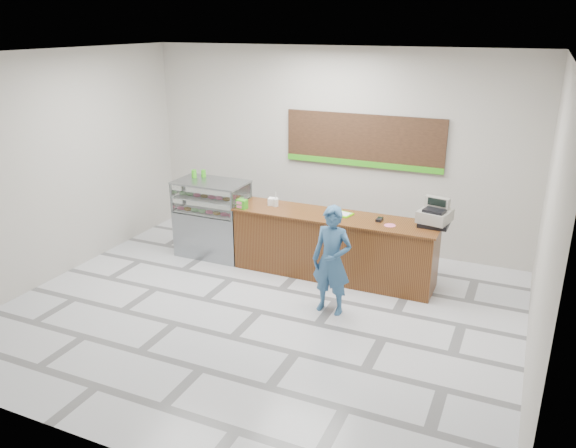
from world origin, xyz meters
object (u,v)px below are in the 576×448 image
at_px(sales_counter, 333,246).
at_px(display_case, 212,218).
at_px(cash_register, 435,216).
at_px(customer, 332,260).
at_px(serving_tray, 341,214).

xyz_separation_m(sales_counter, display_case, (-2.22, -0.00, 0.16)).
height_order(cash_register, customer, customer).
distance_m(serving_tray, customer, 1.27).
bearing_deg(customer, serving_tray, 107.30).
bearing_deg(display_case, serving_tray, 2.52).
bearing_deg(cash_register, customer, -119.43).
xyz_separation_m(sales_counter, cash_register, (1.50, 0.18, 0.66)).
height_order(serving_tray, customer, customer).
distance_m(sales_counter, display_case, 2.23).
bearing_deg(serving_tray, customer, -63.32).
distance_m(display_case, cash_register, 3.76).
height_order(cash_register, serving_tray, cash_register).
bearing_deg(sales_counter, display_case, -179.99).
bearing_deg(sales_counter, serving_tray, 52.61).
height_order(display_case, serving_tray, display_case).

